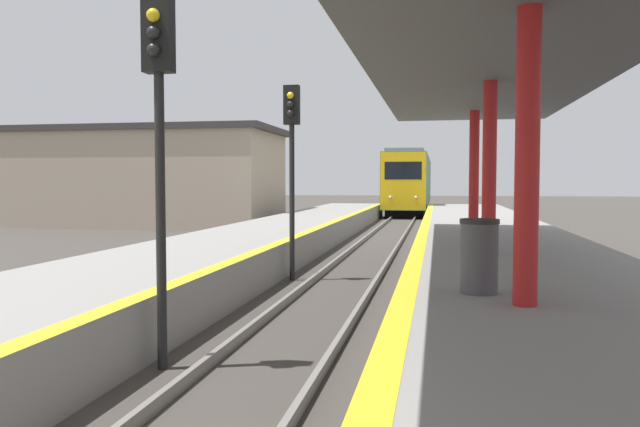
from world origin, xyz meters
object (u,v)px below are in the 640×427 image
at_px(signal_near, 159,111).
at_px(signal_mid, 292,145).
at_px(train, 411,183).
at_px(trash_bin, 479,256).

bearing_deg(signal_near, signal_mid, 90.07).
bearing_deg(signal_mid, train, 87.88).
distance_m(train, signal_mid, 34.56).
relative_size(signal_near, signal_mid, 1.00).
xyz_separation_m(train, trash_bin, (2.60, -40.26, -0.87)).
xyz_separation_m(signal_near, trash_bin, (3.87, 1.28, -1.82)).
bearing_deg(signal_mid, signal_near, -89.93).
xyz_separation_m(train, signal_mid, (-1.28, -34.52, 0.95)).
bearing_deg(signal_near, trash_bin, 18.31).
bearing_deg(signal_near, train, 88.25).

